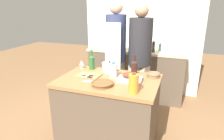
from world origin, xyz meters
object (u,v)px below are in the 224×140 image
at_px(roasting_pan, 130,78).
at_px(stand_mixer, 135,42).
at_px(wicker_basket, 102,84).
at_px(wine_bottle_green, 92,62).
at_px(person_cook_aproned, 116,52).
at_px(milk_jug, 113,70).
at_px(condiment_bottle_tall, 160,47).
at_px(stock_pot, 109,67).
at_px(person_cook_guest, 140,56).
at_px(knife_bread, 87,77).
at_px(mixing_bowl, 153,75).
at_px(condiment_bottle_short, 153,47).
at_px(wine_bottle_dark, 134,67).
at_px(juice_jug, 134,84).
at_px(wine_glass_left, 82,63).
at_px(knife_chef, 93,81).
at_px(cutting_board, 88,76).
at_px(knife_paring, 88,76).

height_order(roasting_pan, stand_mixer, stand_mixer).
xyz_separation_m(wicker_basket, stand_mixer, (-0.08, 1.86, 0.16)).
relative_size(wine_bottle_green, person_cook_aproned, 0.15).
bearing_deg(wine_bottle_green, milk_jug, -29.18).
height_order(stand_mixer, condiment_bottle_tall, stand_mixer).
height_order(roasting_pan, wicker_basket, roasting_pan).
xyz_separation_m(stock_pot, milk_jug, (0.13, -0.21, 0.03)).
distance_m(person_cook_aproned, person_cook_guest, 0.40).
xyz_separation_m(knife_bread, person_cook_guest, (0.47, 0.90, 0.08)).
bearing_deg(wine_bottle_green, condiment_bottle_tall, 58.04).
bearing_deg(roasting_pan, mixing_bowl, 43.69).
bearing_deg(condiment_bottle_tall, person_cook_guest, -107.08).
bearing_deg(wicker_basket, person_cook_guest, 79.73).
xyz_separation_m(condiment_bottle_short, person_cook_aproned, (-0.52, -0.53, -0.01)).
bearing_deg(wine_bottle_dark, knife_bread, -145.51).
bearing_deg(condiment_bottle_short, wine_bottle_green, -122.43).
xyz_separation_m(juice_jug, wine_glass_left, (-0.89, 0.57, -0.02)).
relative_size(knife_chef, person_cook_guest, 0.12).
height_order(wine_bottle_green, condiment_bottle_tall, wine_bottle_green).
bearing_deg(roasting_pan, stand_mixer, 101.78).
bearing_deg(wine_glass_left, cutting_board, -49.08).
bearing_deg(mixing_bowl, wicker_basket, -136.46).
bearing_deg(wine_bottle_green, wicker_basket, -54.41).
distance_m(wicker_basket, knife_chef, 0.18).
bearing_deg(wine_bottle_green, stand_mixer, 77.80).
height_order(roasting_pan, stock_pot, stock_pot).
xyz_separation_m(condiment_bottle_tall, person_cook_guest, (-0.22, -0.71, -0.02)).
xyz_separation_m(roasting_pan, cutting_board, (-0.54, -0.01, -0.03)).
xyz_separation_m(wine_glass_left, knife_paring, (0.25, -0.31, -0.06)).
distance_m(knife_bread, person_cook_guest, 1.02).
height_order(knife_bread, condiment_bottle_tall, condiment_bottle_tall).
distance_m(condiment_bottle_short, person_cook_aproned, 0.75).
height_order(mixing_bowl, wine_glass_left, wine_glass_left).
xyz_separation_m(mixing_bowl, person_cook_aproned, (-0.70, 0.60, 0.11)).
bearing_deg(person_cook_guest, condiment_bottle_short, 94.31).
height_order(juice_jug, stand_mixer, stand_mixer).
height_order(juice_jug, condiment_bottle_tall, juice_jug).
bearing_deg(condiment_bottle_tall, wine_glass_left, -126.15).
height_order(condiment_bottle_tall, person_cook_aproned, person_cook_aproned).
relative_size(knife_paring, knife_bread, 0.88).
bearing_deg(knife_paring, person_cook_aproned, 85.63).
bearing_deg(person_cook_aproned, knife_paring, -95.24).
height_order(mixing_bowl, knife_paring, mixing_bowl).
relative_size(roasting_pan, cutting_board, 0.96).
height_order(knife_bread, person_cook_aproned, person_cook_aproned).
xyz_separation_m(wicker_basket, person_cook_guest, (0.19, 1.06, 0.08)).
xyz_separation_m(stand_mixer, person_cook_guest, (0.27, -0.80, -0.08)).
height_order(wicker_basket, stand_mixer, stand_mixer).
xyz_separation_m(roasting_pan, wine_bottle_dark, (-0.02, 0.27, 0.06)).
height_order(mixing_bowl, knife_chef, mixing_bowl).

